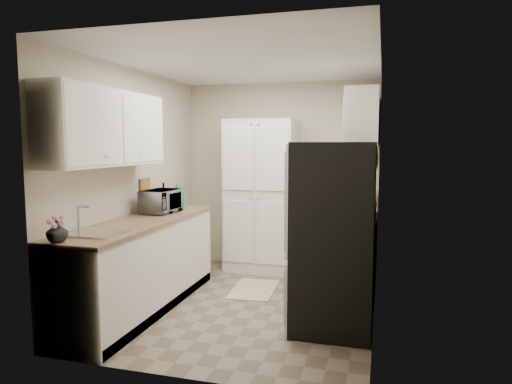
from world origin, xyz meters
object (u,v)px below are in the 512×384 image
microwave (161,201)px  toaster_oven (355,195)px  refrigerator (334,237)px  electric_range (344,257)px  wine_bottle (164,197)px  pantry_cabinet (261,196)px

microwave → toaster_oven: microwave is taller
microwave → toaster_oven: (2.04, 1.21, -0.01)m
refrigerator → microwave: size_ratio=3.67×
electric_range → microwave: size_ratio=2.44×
toaster_oven → wine_bottle: bearing=-157.5°
pantry_cabinet → toaster_oven: (1.22, -0.01, 0.04)m
microwave → electric_range: bearing=-78.0°
electric_range → refrigerator: 0.88m
pantry_cabinet → wine_bottle: (-0.94, -0.93, 0.06)m
wine_bottle → pantry_cabinet: bearing=44.8°
electric_range → microwave: (-1.99, -0.30, 0.57)m
pantry_cabinet → toaster_oven: 1.22m
refrigerator → toaster_oven: bearing=87.4°
microwave → wine_bottle: wine_bottle is taller
wine_bottle → toaster_oven: 2.35m
electric_range → toaster_oven: size_ratio=2.67×
electric_range → wine_bottle: bearing=-179.8°
toaster_oven → refrigerator: bearing=-93.2°
wine_bottle → electric_range: bearing=0.2°
pantry_cabinet → toaster_oven: bearing=-0.7°
refrigerator → microwave: bearing=165.8°
refrigerator → electric_range: bearing=87.5°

